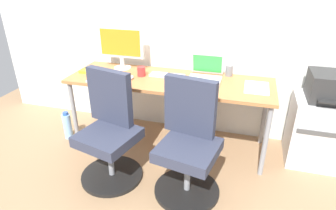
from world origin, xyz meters
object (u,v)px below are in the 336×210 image
(water_bottle_on_floor, at_px, (67,126))
(office_chair_left, at_px, (110,132))
(office_chair_right, at_px, (188,145))
(desktop_monitor, at_px, (121,45))
(printer, at_px, (332,87))
(coffee_mug, at_px, (141,71))
(open_laptop, at_px, (206,73))
(side_cabinet, at_px, (320,131))

(water_bottle_on_floor, bearing_deg, office_chair_left, -28.89)
(office_chair_right, xyz_separation_m, desktop_monitor, (-0.90, 0.78, 0.55))
(office_chair_right, xyz_separation_m, printer, (1.09, 0.69, 0.34))
(water_bottle_on_floor, distance_m, coffee_mug, 1.03)
(desktop_monitor, bearing_deg, open_laptop, -3.23)
(side_cabinet, xyz_separation_m, printer, (0.00, -0.00, 0.44))
(printer, bearing_deg, office_chair_left, -158.68)
(side_cabinet, bearing_deg, coffee_mug, -177.59)
(office_chair_left, height_order, water_bottle_on_floor, office_chair_left)
(office_chair_left, height_order, office_chair_right, same)
(office_chair_left, height_order, desktop_monitor, desktop_monitor)
(office_chair_right, distance_m, coffee_mug, 0.94)
(office_chair_left, bearing_deg, open_laptop, 47.10)
(printer, distance_m, coffee_mug, 1.71)
(office_chair_left, xyz_separation_m, printer, (1.78, 0.69, 0.34))
(printer, distance_m, water_bottle_on_floor, 2.60)
(printer, bearing_deg, open_laptop, 177.88)
(water_bottle_on_floor, height_order, open_laptop, open_laptop)
(office_chair_right, relative_size, side_cabinet, 1.45)
(water_bottle_on_floor, relative_size, open_laptop, 1.00)
(office_chair_left, height_order, printer, office_chair_left)
(office_chair_right, bearing_deg, office_chair_left, -179.93)
(printer, relative_size, coffee_mug, 4.35)
(office_chair_right, height_order, open_laptop, open_laptop)
(printer, relative_size, water_bottle_on_floor, 1.29)
(open_laptop, xyz_separation_m, coffee_mug, (-0.62, -0.11, -0.01))
(side_cabinet, height_order, open_laptop, open_laptop)
(coffee_mug, bearing_deg, side_cabinet, 2.41)
(side_cabinet, relative_size, coffee_mug, 7.03)
(office_chair_left, bearing_deg, water_bottle_on_floor, 151.11)
(office_chair_right, height_order, side_cabinet, office_chair_right)
(office_chair_left, distance_m, printer, 1.94)
(office_chair_left, xyz_separation_m, side_cabinet, (1.78, 0.70, -0.10))
(open_laptop, height_order, coffee_mug, open_laptop)
(office_chair_right, xyz_separation_m, coffee_mug, (-0.62, 0.62, 0.34))
(desktop_monitor, xyz_separation_m, open_laptop, (0.89, -0.05, -0.20))
(side_cabinet, bearing_deg, desktop_monitor, 177.41)
(water_bottle_on_floor, xyz_separation_m, coffee_mug, (0.79, 0.22, 0.62))
(coffee_mug, bearing_deg, open_laptop, 10.27)
(water_bottle_on_floor, relative_size, desktop_monitor, 0.65)
(open_laptop, bearing_deg, desktop_monitor, 176.77)
(side_cabinet, distance_m, water_bottle_on_floor, 2.53)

